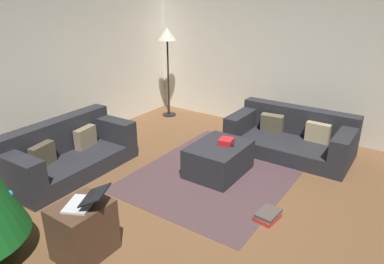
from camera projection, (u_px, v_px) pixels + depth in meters
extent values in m
plane|color=brown|center=(209.00, 215.00, 3.99)|extent=(6.40, 6.40, 0.00)
cube|color=silver|center=(31.00, 71.00, 5.16)|extent=(6.40, 0.12, 2.60)
cube|color=silver|center=(307.00, 62.00, 5.92)|extent=(0.12, 6.40, 2.60)
cube|color=#26262B|center=(73.00, 165.00, 4.93)|extent=(1.85, 0.90, 0.24)
cube|color=#26262B|center=(55.00, 137.00, 4.95)|extent=(1.83, 0.30, 0.48)
cube|color=#26262B|center=(111.00, 129.00, 5.44)|extent=(0.27, 0.86, 0.33)
cube|color=#26262B|center=(17.00, 168.00, 4.20)|extent=(0.27, 0.86, 0.33)
cube|color=#8C7A5B|center=(86.00, 137.00, 5.16)|extent=(0.38, 0.18, 0.30)
cube|color=brown|center=(43.00, 155.00, 4.59)|extent=(0.38, 0.20, 0.30)
cube|color=#26262B|center=(289.00, 146.00, 5.52)|extent=(0.98, 1.87, 0.23)
cube|color=#26262B|center=(299.00, 120.00, 5.68)|extent=(0.24, 1.87, 0.44)
cube|color=#26262B|center=(345.00, 142.00, 4.99)|extent=(0.98, 0.24, 0.31)
cube|color=#26262B|center=(243.00, 121.00, 5.84)|extent=(0.98, 0.24, 0.31)
cube|color=tan|center=(318.00, 133.00, 5.35)|extent=(0.13, 0.36, 0.30)
cube|color=brown|center=(272.00, 123.00, 5.74)|extent=(0.20, 0.38, 0.31)
cube|color=#26262B|center=(219.00, 159.00, 4.88)|extent=(0.90, 0.68, 0.43)
cube|color=red|center=(226.00, 142.00, 4.81)|extent=(0.23, 0.21, 0.08)
cube|color=black|center=(228.00, 145.00, 4.78)|extent=(0.09, 0.17, 0.02)
sphere|color=#2699E5|center=(8.00, 195.00, 3.31)|extent=(0.09, 0.09, 0.09)
cube|color=#4C3323|center=(83.00, 230.00, 3.31)|extent=(0.52, 0.44, 0.55)
cube|color=silver|center=(80.00, 204.00, 3.21)|extent=(0.38, 0.34, 0.02)
cube|color=black|center=(95.00, 195.00, 3.15)|extent=(0.37, 0.33, 0.10)
cube|color=#B7332D|center=(267.00, 217.00, 3.92)|extent=(0.31, 0.24, 0.05)
cube|color=#4C423D|center=(268.00, 213.00, 3.91)|extent=(0.31, 0.23, 0.04)
cylinder|color=black|center=(169.00, 114.00, 7.31)|extent=(0.28, 0.28, 0.02)
cylinder|color=black|center=(168.00, 79.00, 7.04)|extent=(0.04, 0.04, 1.54)
cone|color=beige|center=(167.00, 34.00, 6.71)|extent=(0.36, 0.36, 0.24)
cube|color=#4A3337|center=(218.00, 172.00, 4.96)|extent=(2.60, 2.00, 0.01)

